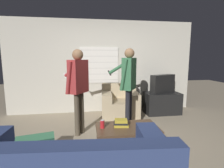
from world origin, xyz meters
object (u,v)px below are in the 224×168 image
(tv, at_px, (163,84))
(person_right_standing, at_px, (129,79))
(person_left_standing, at_px, (78,82))
(book_stack, at_px, (121,123))
(spare_remote, at_px, (144,127))
(armchair_beige, at_px, (120,104))
(coffee_table, at_px, (127,130))
(soda_can, at_px, (102,124))

(tv, height_order, person_right_standing, person_right_standing)
(tv, height_order, person_left_standing, person_left_standing)
(book_stack, height_order, spare_remote, book_stack)
(person_left_standing, relative_size, book_stack, 6.79)
(armchair_beige, distance_m, book_stack, 1.78)
(coffee_table, bearing_deg, soda_can, 177.70)
(armchair_beige, distance_m, person_left_standing, 1.55)
(coffee_table, distance_m, tv, 2.42)
(armchair_beige, relative_size, book_stack, 4.00)
(armchair_beige, relative_size, person_right_standing, 0.58)
(person_right_standing, bearing_deg, armchair_beige, 32.66)
(tv, height_order, spare_remote, tv)
(person_left_standing, height_order, soda_can, person_left_standing)
(spare_remote, bearing_deg, soda_can, 140.08)
(armchair_beige, distance_m, spare_remote, 1.87)
(tv, bearing_deg, person_right_standing, 15.63)
(tv, xyz_separation_m, soda_can, (-1.84, -1.88, -0.31))
(coffee_table, bearing_deg, person_left_standing, 131.10)
(tv, relative_size, book_stack, 3.05)
(armchair_beige, bearing_deg, book_stack, 84.92)
(person_left_standing, height_order, book_stack, person_left_standing)
(armchair_beige, distance_m, person_right_standing, 1.11)
(soda_can, bearing_deg, coffee_table, -2.30)
(person_right_standing, relative_size, soda_can, 13.65)
(person_left_standing, distance_m, book_stack, 1.22)
(person_left_standing, height_order, spare_remote, person_left_standing)
(armchair_beige, bearing_deg, person_right_standing, 96.98)
(book_stack, bearing_deg, coffee_table, -31.17)
(tv, distance_m, person_right_standing, 1.52)
(person_right_standing, distance_m, book_stack, 1.15)
(armchair_beige, bearing_deg, spare_remote, 95.93)
(coffee_table, height_order, spare_remote, spare_remote)
(armchair_beige, xyz_separation_m, tv, (1.21, 0.10, 0.49))
(armchair_beige, relative_size, spare_remote, 7.60)
(book_stack, distance_m, soda_can, 0.30)
(tv, distance_m, soda_can, 2.65)
(spare_remote, bearing_deg, tv, 26.17)
(soda_can, xyz_separation_m, spare_remote, (0.64, -0.08, -0.05))
(armchair_beige, xyz_separation_m, person_right_standing, (0.02, -0.82, 0.75))
(armchair_beige, xyz_separation_m, person_left_standing, (-1.01, -0.91, 0.73))
(person_left_standing, bearing_deg, person_right_standing, -49.67)
(coffee_table, bearing_deg, tv, 52.68)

